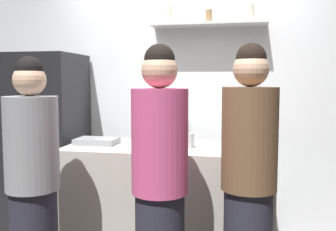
{
  "coord_description": "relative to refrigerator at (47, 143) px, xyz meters",
  "views": [
    {
      "loc": [
        0.53,
        -2.46,
        1.45
      ],
      "look_at": [
        -0.04,
        0.48,
        1.18
      ],
      "focal_mm": 39.9,
      "sensor_mm": 36.0,
      "label": 1
    }
  ],
  "objects": [
    {
      "name": "back_wall_assembly",
      "position": [
        1.32,
        0.4,
        0.45
      ],
      "size": [
        4.8,
        0.32,
        2.6
      ],
      "color": "white",
      "rests_on": "ground"
    },
    {
      "name": "wine_bottle_amber_glass",
      "position": [
        2.05,
        -0.54,
        0.18
      ],
      "size": [
        0.07,
        0.07,
        0.29
      ],
      "color": "#472814",
      "rests_on": "counter"
    },
    {
      "name": "person_pink_top",
      "position": [
        1.38,
        -1.17,
        -0.03
      ],
      "size": [
        0.34,
        0.34,
        1.67
      ],
      "rotation": [
        0.0,
        0.0,
        3.28
      ],
      "color": "#262633",
      "rests_on": "ground"
    },
    {
      "name": "wine_bottle_green_glass",
      "position": [
        1.14,
        -0.66,
        0.19
      ],
      "size": [
        0.07,
        0.07,
        0.3
      ],
      "color": "#19471E",
      "rests_on": "counter"
    },
    {
      "name": "baking_pan",
      "position": [
        0.67,
        -0.39,
        0.1
      ],
      "size": [
        0.34,
        0.24,
        0.05
      ],
      "primitive_type": "cube",
      "color": "gray",
      "rests_on": "counter"
    },
    {
      "name": "water_bottle_plastic",
      "position": [
        1.18,
        -0.54,
        0.18
      ],
      "size": [
        0.09,
        0.09,
        0.25
      ],
      "color": "silver",
      "rests_on": "counter"
    },
    {
      "name": "person_grey_hoodie",
      "position": [
        0.54,
        -1.16,
        -0.06
      ],
      "size": [
        0.34,
        0.34,
        1.61
      ],
      "rotation": [
        0.0,
        0.0,
        3.43
      ],
      "color": "#262633",
      "rests_on": "ground"
    },
    {
      "name": "person_brown_jacket",
      "position": [
        1.91,
        -1.01,
        -0.02
      ],
      "size": [
        0.34,
        0.34,
        1.68
      ],
      "rotation": [
        0.0,
        0.0,
        0.64
      ],
      "color": "#262633",
      "rests_on": "ground"
    },
    {
      "name": "utensil_holder",
      "position": [
        1.45,
        -0.41,
        0.13
      ],
      "size": [
        0.09,
        0.09,
        0.22
      ],
      "color": "#B2B2B7",
      "rests_on": "counter"
    },
    {
      "name": "counter",
      "position": [
        1.28,
        -0.37,
        -0.39
      ],
      "size": [
        1.65,
        0.73,
        0.93
      ],
      "primitive_type": "cube",
      "color": "#B7B2A8",
      "rests_on": "ground"
    },
    {
      "name": "refrigerator",
      "position": [
        0.0,
        0.0,
        0.0
      ],
      "size": [
        0.66,
        0.67,
        1.71
      ],
      "color": "black",
      "rests_on": "ground"
    }
  ]
}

